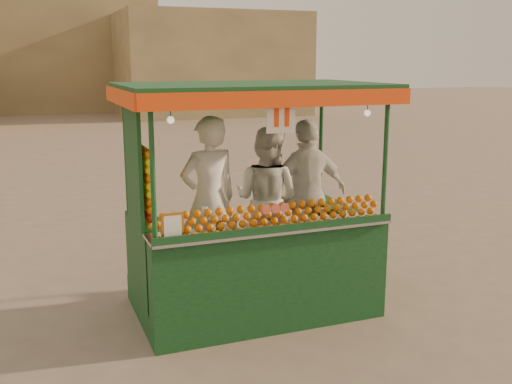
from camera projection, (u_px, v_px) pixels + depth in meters
name	position (u px, v px, depth m)	size (l,w,h in m)	color
ground	(236.00, 305.00, 6.73)	(90.00, 90.00, 0.00)	brown
building_right	(210.00, 64.00, 30.53)	(9.00, 6.00, 5.00)	tan
building_center	(18.00, 45.00, 32.61)	(14.00, 7.00, 7.00)	tan
juice_cart	(249.00, 241.00, 6.37)	(2.69, 1.75, 2.45)	#0E3317
vendor_left	(209.00, 200.00, 6.54)	(0.73, 0.54, 1.82)	white
vendor_middle	(267.00, 199.00, 6.90)	(1.01, 1.02, 1.66)	silver
vendor_right	(307.00, 194.00, 7.01)	(1.05, 0.50, 1.74)	silver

